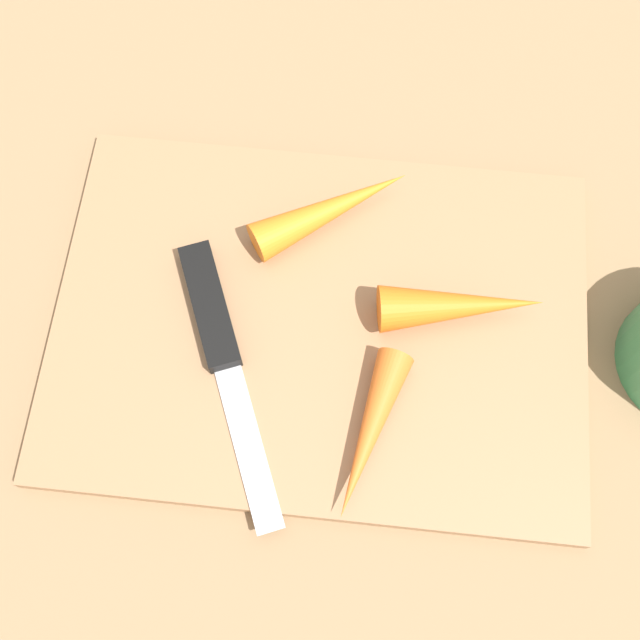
% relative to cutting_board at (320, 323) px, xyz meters
% --- Properties ---
extents(ground_plane, '(1.40, 1.40, 0.00)m').
position_rel_cutting_board_xyz_m(ground_plane, '(0.00, 0.00, -0.01)').
color(ground_plane, '#8C6D4C').
extents(cutting_board, '(0.36, 0.26, 0.01)m').
position_rel_cutting_board_xyz_m(cutting_board, '(0.00, 0.00, 0.00)').
color(cutting_board, '#99704C').
rests_on(cutting_board, ground_plane).
extents(knife, '(0.10, 0.19, 0.01)m').
position_rel_cutting_board_xyz_m(knife, '(0.07, 0.01, 0.01)').
color(knife, '#B7B7BC').
rests_on(knife, cutting_board).
extents(carrot_longest, '(0.11, 0.09, 0.03)m').
position_rel_cutting_board_xyz_m(carrot_longest, '(-0.00, -0.08, 0.02)').
color(carrot_longest, orange).
rests_on(carrot_longest, cutting_board).
extents(carrot_medium, '(0.05, 0.11, 0.02)m').
position_rel_cutting_board_xyz_m(carrot_medium, '(-0.04, 0.08, 0.02)').
color(carrot_medium, orange).
rests_on(carrot_medium, cutting_board).
extents(carrot_shortest, '(0.11, 0.05, 0.03)m').
position_rel_cutting_board_xyz_m(carrot_shortest, '(-0.09, -0.01, 0.02)').
color(carrot_shortest, orange).
rests_on(carrot_shortest, cutting_board).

